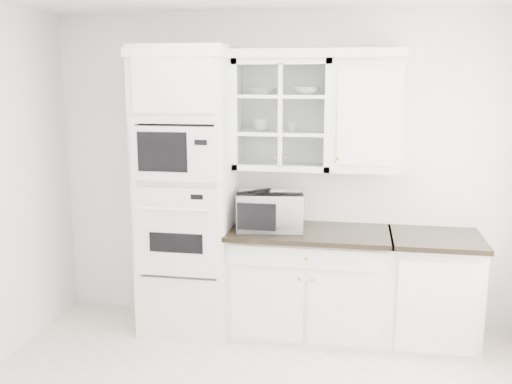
# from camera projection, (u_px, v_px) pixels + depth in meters

# --- Properties ---
(room_shell) EXTENTS (4.00, 3.50, 2.70)m
(room_shell) POSITION_uv_depth(u_px,v_px,m) (254.00, 137.00, 3.59)
(room_shell) COLOR white
(room_shell) RESTS_ON ground
(oven_column) EXTENTS (0.76, 0.68, 2.40)m
(oven_column) POSITION_uv_depth(u_px,v_px,m) (188.00, 193.00, 4.78)
(oven_column) COLOR white
(oven_column) RESTS_ON ground
(base_cabinet_run) EXTENTS (1.32, 0.67, 0.92)m
(base_cabinet_run) POSITION_uv_depth(u_px,v_px,m) (309.00, 282.00, 4.78)
(base_cabinet_run) COLOR white
(base_cabinet_run) RESTS_ON ground
(extra_base_cabinet) EXTENTS (0.72, 0.67, 0.92)m
(extra_base_cabinet) POSITION_uv_depth(u_px,v_px,m) (432.00, 290.00, 4.61)
(extra_base_cabinet) COLOR white
(extra_base_cabinet) RESTS_ON ground
(upper_cabinet_glass) EXTENTS (0.80, 0.33, 0.90)m
(upper_cabinet_glass) POSITION_uv_depth(u_px,v_px,m) (283.00, 115.00, 4.68)
(upper_cabinet_glass) COLOR white
(upper_cabinet_glass) RESTS_ON room_shell
(upper_cabinet_solid) EXTENTS (0.55, 0.33, 0.90)m
(upper_cabinet_solid) POSITION_uv_depth(u_px,v_px,m) (366.00, 115.00, 4.57)
(upper_cabinet_solid) COLOR white
(upper_cabinet_solid) RESTS_ON room_shell
(crown_molding) EXTENTS (2.14, 0.38, 0.07)m
(crown_molding) POSITION_uv_depth(u_px,v_px,m) (270.00, 54.00, 4.58)
(crown_molding) COLOR white
(crown_molding) RESTS_ON room_shell
(countertop_microwave) EXTENTS (0.59, 0.51, 0.31)m
(countertop_microwave) POSITION_uv_depth(u_px,v_px,m) (270.00, 210.00, 4.70)
(countertop_microwave) COLOR white
(countertop_microwave) RESTS_ON base_cabinet_run
(bowl_a) EXTENTS (0.27, 0.27, 0.06)m
(bowl_a) POSITION_uv_depth(u_px,v_px,m) (262.00, 91.00, 4.69)
(bowl_a) COLOR white
(bowl_a) RESTS_ON upper_cabinet_glass
(bowl_b) EXTENTS (0.24, 0.24, 0.07)m
(bowl_b) POSITION_uv_depth(u_px,v_px,m) (306.00, 91.00, 4.59)
(bowl_b) COLOR white
(bowl_b) RESTS_ON upper_cabinet_glass
(cup_a) EXTENTS (0.16, 0.16, 0.10)m
(cup_a) POSITION_uv_depth(u_px,v_px,m) (261.00, 125.00, 4.74)
(cup_a) COLOR white
(cup_a) RESTS_ON upper_cabinet_glass
(cup_b) EXTENTS (0.10, 0.10, 0.08)m
(cup_b) POSITION_uv_depth(u_px,v_px,m) (292.00, 127.00, 4.68)
(cup_b) COLOR white
(cup_b) RESTS_ON upper_cabinet_glass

